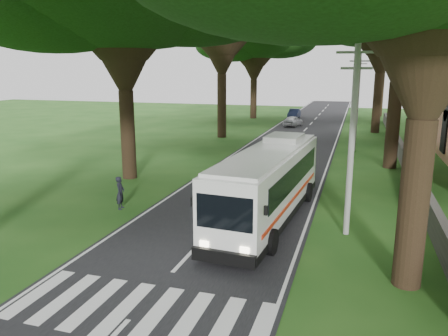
# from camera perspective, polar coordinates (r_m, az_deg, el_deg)

# --- Properties ---
(ground) EXTENTS (140.00, 140.00, 0.00)m
(ground) POSITION_cam_1_polar(r_m,az_deg,el_deg) (14.93, -7.53, -14.28)
(ground) COLOR #1A4413
(ground) RESTS_ON ground
(road) EXTENTS (8.00, 120.00, 0.04)m
(road) POSITION_cam_1_polar(r_m,az_deg,el_deg) (38.07, 8.27, 2.45)
(road) COLOR black
(road) RESTS_ON ground
(crosswalk) EXTENTS (8.00, 3.00, 0.01)m
(crosswalk) POSITION_cam_1_polar(r_m,az_deg,el_deg) (13.37, -11.26, -17.88)
(crosswalk) COLOR silver
(crosswalk) RESTS_ON ground
(property_wall) EXTENTS (0.35, 50.00, 1.20)m
(property_wall) POSITION_cam_1_polar(r_m,az_deg,el_deg) (36.70, 22.07, 2.19)
(property_wall) COLOR #383533
(property_wall) RESTS_ON ground
(pole_near) EXTENTS (1.60, 0.24, 8.00)m
(pole_near) POSITION_cam_1_polar(r_m,az_deg,el_deg) (18.21, 16.40, 4.11)
(pole_near) COLOR gray
(pole_near) RESTS_ON ground
(pole_mid) EXTENTS (1.60, 0.24, 8.00)m
(pole_mid) POSITION_cam_1_polar(r_m,az_deg,el_deg) (38.12, 17.00, 8.36)
(pole_mid) COLOR gray
(pole_mid) RESTS_ON ground
(pole_far) EXTENTS (1.60, 0.24, 8.00)m
(pole_far) POSITION_cam_1_polar(r_m,az_deg,el_deg) (58.09, 17.19, 9.69)
(pole_far) COLOR gray
(pole_far) RESTS_ON ground
(tree_l_midb) EXTENTS (13.27, 13.27, 15.79)m
(tree_l_midb) POSITION_cam_1_polar(r_m,az_deg,el_deg) (44.46, -0.30, 20.57)
(tree_l_midb) COLOR black
(tree_l_midb) RESTS_ON ground
(tree_l_far) EXTENTS (13.82, 13.82, 13.83)m
(tree_l_far) POSITION_cam_1_polar(r_m,az_deg,el_deg) (61.81, 3.99, 16.50)
(tree_l_far) COLOR black
(tree_l_far) RESTS_ON ground
(tree_r_midb) EXTENTS (13.56, 13.56, 15.95)m
(tree_r_midb) POSITION_cam_1_polar(r_m,az_deg,el_deg) (50.43, 20.21, 19.03)
(tree_r_midb) COLOR black
(tree_r_midb) RESTS_ON ground
(tree_r_far) EXTENTS (15.16, 15.16, 16.36)m
(tree_r_far) POSITION_cam_1_polar(r_m,az_deg,el_deg) (68.37, 20.38, 17.29)
(tree_r_far) COLOR black
(tree_r_far) RESTS_ON ground
(coach_bus) EXTENTS (3.22, 11.25, 3.27)m
(coach_bus) POSITION_cam_1_polar(r_m,az_deg,el_deg) (19.82, 5.91, -1.90)
(coach_bus) COLOR silver
(coach_bus) RESTS_ON ground
(distant_car_a) EXTENTS (2.17, 3.89, 1.25)m
(distant_car_a) POSITION_cam_1_polar(r_m,az_deg,el_deg) (53.58, 9.01, 6.10)
(distant_car_a) COLOR silver
(distant_car_a) RESTS_ON road
(distant_car_b) EXTENTS (1.38, 3.84, 1.26)m
(distant_car_b) POSITION_cam_1_polar(r_m,az_deg,el_deg) (62.61, 9.15, 7.05)
(distant_car_b) COLOR navy
(distant_car_b) RESTS_ON road
(pedestrian) EXTENTS (0.51, 0.67, 1.64)m
(pedestrian) POSITION_cam_1_polar(r_m,az_deg,el_deg) (22.11, -13.39, -3.17)
(pedestrian) COLOR black
(pedestrian) RESTS_ON ground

